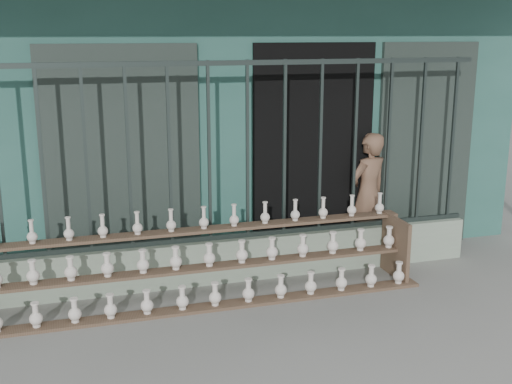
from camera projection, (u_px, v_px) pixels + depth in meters
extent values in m
plane|color=slate|center=(289.00, 331.00, 5.53)|extent=(60.00, 60.00, 0.00)
cube|color=#2B5A50|center=(190.00, 97.00, 9.14)|extent=(7.00, 5.00, 3.20)
cube|color=black|center=(312.00, 152.00, 7.18)|extent=(1.40, 0.12, 2.40)
cube|color=#202B26|center=(122.00, 163.00, 6.56)|extent=(1.60, 0.08, 2.40)
cube|color=#202B26|center=(424.00, 146.00, 7.53)|extent=(1.20, 0.08, 2.40)
cube|color=gray|center=(248.00, 257.00, 6.68)|extent=(5.00, 0.20, 0.45)
cube|color=#283330|center=(42.00, 162.00, 5.87)|extent=(0.03, 0.03, 1.80)
cube|color=#283330|center=(86.00, 160.00, 5.98)|extent=(0.03, 0.03, 1.80)
cube|color=#283330|center=(129.00, 158.00, 6.09)|extent=(0.03, 0.03, 1.80)
cube|color=#283330|center=(170.00, 155.00, 6.19)|extent=(0.03, 0.03, 1.80)
cube|color=#283330|center=(209.00, 153.00, 6.30)|extent=(0.03, 0.03, 1.80)
cube|color=#283330|center=(247.00, 151.00, 6.41)|extent=(0.03, 0.03, 1.80)
cube|color=#283330|center=(284.00, 149.00, 6.52)|extent=(0.03, 0.03, 1.80)
cube|color=#283330|center=(320.00, 147.00, 6.63)|extent=(0.03, 0.03, 1.80)
cube|color=#283330|center=(355.00, 145.00, 6.74)|extent=(0.03, 0.03, 1.80)
cube|color=#283330|center=(388.00, 144.00, 6.84)|extent=(0.03, 0.03, 1.80)
cube|color=#283330|center=(421.00, 142.00, 6.95)|extent=(0.03, 0.03, 1.80)
cube|color=#283330|center=(452.00, 140.00, 7.06)|extent=(0.03, 0.03, 1.80)
cube|color=#283330|center=(247.00, 63.00, 6.20)|extent=(5.00, 0.04, 0.05)
cube|color=#283330|center=(248.00, 234.00, 6.62)|extent=(5.00, 0.04, 0.05)
cube|color=brown|center=(199.00, 308.00, 5.95)|extent=(4.50, 0.18, 0.03)
cube|color=brown|center=(193.00, 269.00, 6.11)|extent=(4.50, 0.18, 0.03)
cube|color=brown|center=(187.00, 231.00, 6.27)|extent=(4.50, 0.18, 0.03)
cube|color=brown|center=(395.00, 247.00, 6.70)|extent=(0.04, 0.55, 0.64)
imported|color=brown|center=(368.00, 194.00, 7.32)|extent=(0.60, 0.50, 1.42)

